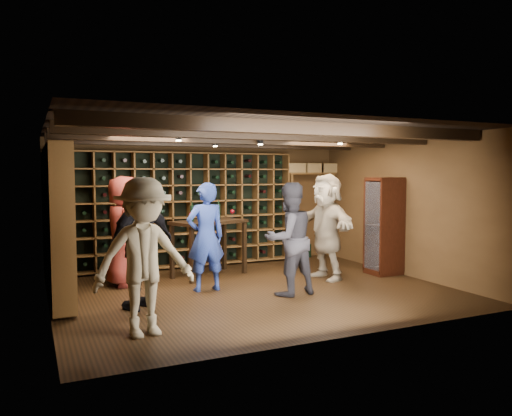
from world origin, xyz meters
name	(u,v)px	position (x,y,z in m)	size (l,w,h in m)	color
ground	(254,290)	(0.00, 0.00, 0.00)	(6.00, 6.00, 0.00)	black
room_shell	(252,137)	(0.00, 0.05, 2.42)	(6.00, 6.00, 6.00)	#51381C
wine_rack_back	(180,209)	(-0.52, 2.33, 1.15)	(4.65, 0.30, 2.20)	brown
wine_rack_left	(58,221)	(-2.83, 0.82, 1.15)	(0.30, 2.65, 2.20)	brown
crate_shelf	(310,186)	(2.41, 2.32, 1.57)	(1.20, 0.32, 2.07)	brown
display_cabinet	(384,228)	(2.71, 0.20, 0.86)	(0.55, 0.50, 1.75)	black
man_blue_shirt	(206,237)	(-0.69, 0.31, 0.86)	(0.62, 0.41, 1.71)	navy
man_grey_suit	(289,239)	(0.38, -0.48, 0.86)	(0.83, 0.65, 1.72)	black
guest_red_floral	(123,231)	(-1.81, 1.21, 0.90)	(0.88, 0.58, 1.81)	maroon
guest_woman_black	(142,243)	(-1.83, -0.32, 0.90)	(1.06, 0.44, 1.80)	black
guest_khaki	(144,257)	(-2.04, -1.49, 0.90)	(1.17, 0.67, 1.81)	#807659
guest_beige	(326,226)	(1.53, 0.29, 0.93)	(1.72, 0.55, 1.85)	gray
tasting_table	(209,228)	(-0.28, 1.35, 0.88)	(1.49, 1.11, 1.29)	black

